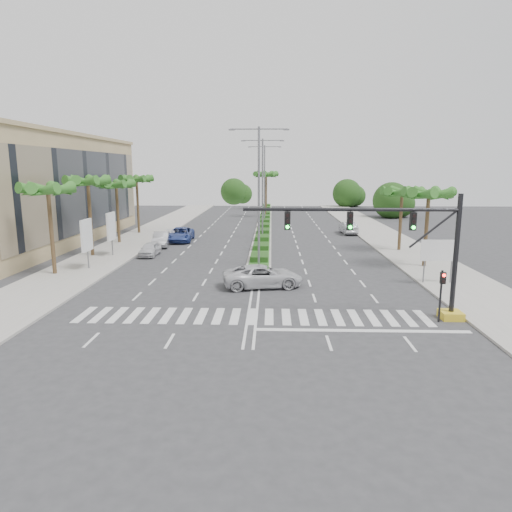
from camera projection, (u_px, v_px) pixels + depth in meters
The scene contains 28 objects.
ground at pixel (252, 317), 26.76m from camera, with size 160.00×160.00×0.00m, color #333335.
footpath_right at pixel (411, 254), 45.87m from camera, with size 6.00×120.00×0.15m, color gray.
footpath_left at pixel (113, 252), 46.87m from camera, with size 6.00×120.00×0.15m, color gray.
median at pixel (264, 223), 70.90m from camera, with size 2.20×75.00×0.20m, color gray.
median_grass at pixel (264, 223), 70.88m from camera, with size 1.80×75.00×0.04m, color #294E1B.
building at pixel (34, 191), 52.00m from camera, with size 12.00×36.00×12.00m, color tan.
signal_gantry at pixel (416, 260), 25.80m from camera, with size 12.60×1.20×7.20m.
pedestrian_signal at pixel (442, 287), 25.36m from camera, with size 0.28×0.36×3.00m.
direction_sign at pixel (439, 252), 33.69m from camera, with size 2.70×0.11×3.40m.
billboard_near at pixel (87, 236), 38.45m from camera, with size 0.18×2.10×4.35m.
billboard_far at pixel (111, 227), 44.34m from camera, with size 0.18×2.10×4.35m.
palm_left_near at pixel (48, 192), 35.85m from camera, with size 4.57×4.68×7.55m.
palm_left_mid at pixel (88, 184), 43.63m from camera, with size 4.57×4.68×7.95m.
palm_left_far at pixel (116, 187), 51.59m from camera, with size 4.57×4.68×7.35m.
palm_left_end at pixel (137, 181), 59.36m from camera, with size 4.57×4.68×7.75m.
palm_right_near at pixel (429, 196), 38.84m from camera, with size 4.57×4.68×7.05m.
palm_right_far at pixel (402, 194), 46.75m from camera, with size 4.57×4.68×6.75m.
palm_median_a at pixel (265, 176), 79.37m from camera, with size 4.57×4.68×8.05m.
palm_median_b at pixel (266, 175), 94.09m from camera, with size 4.57×4.68×8.05m.
streetlight_near at pixel (259, 189), 39.21m from camera, with size 5.10×0.25×12.00m.
streetlight_mid at pixel (263, 183), 54.91m from camera, with size 5.10×0.25×12.00m.
streetlight_far at pixel (265, 180), 70.61m from camera, with size 5.10×0.25×12.00m.
car_parked_a at pixel (150, 249), 45.16m from camera, with size 1.58×3.92×1.34m, color silver.
car_parked_b at pixel (161, 239), 50.78m from camera, with size 1.66×4.77×1.57m, color #AAAAAE.
car_parked_c at pixel (181, 234), 54.13m from camera, with size 2.73×5.91×1.64m, color navy.
car_parked_d at pixel (170, 236), 53.92m from camera, with size 1.78×4.37×1.27m, color white.
car_crossing at pixel (263, 276), 33.29m from camera, with size 2.69×5.83×1.62m, color silver.
car_right at pixel (348, 228), 60.33m from camera, with size 1.68×4.82×1.59m, color #A3A2A7.
Camera 1 is at (1.09, -25.58, 8.57)m, focal length 32.00 mm.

